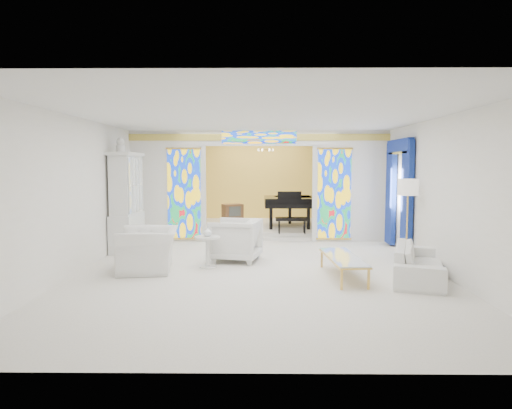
{
  "coord_description": "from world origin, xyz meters",
  "views": [
    {
      "loc": [
        0.05,
        -10.4,
        2.09
      ],
      "look_at": [
        -0.07,
        0.2,
        1.16
      ],
      "focal_mm": 32.0,
      "sensor_mm": 36.0,
      "label": 1
    }
  ],
  "objects_px": {
    "armchair_right": "(236,240)",
    "grand_piano": "(292,202)",
    "armchair_left": "(149,250)",
    "coffee_table": "(343,258)",
    "tv_console": "(233,212)",
    "china_cabinet": "(127,203)",
    "sofa": "(419,262)"
  },
  "relations": [
    {
      "from": "armchair_right",
      "to": "sofa",
      "type": "bearing_deg",
      "value": 77.86
    },
    {
      "from": "china_cabinet",
      "to": "armchair_left",
      "type": "distance_m",
      "value": 2.5
    },
    {
      "from": "china_cabinet",
      "to": "sofa",
      "type": "height_order",
      "value": "china_cabinet"
    },
    {
      "from": "china_cabinet",
      "to": "grand_piano",
      "type": "bearing_deg",
      "value": 36.82
    },
    {
      "from": "sofa",
      "to": "coffee_table",
      "type": "bearing_deg",
      "value": 104.42
    },
    {
      "from": "china_cabinet",
      "to": "coffee_table",
      "type": "distance_m",
      "value": 5.54
    },
    {
      "from": "armchair_right",
      "to": "grand_piano",
      "type": "bearing_deg",
      "value": 172.9
    },
    {
      "from": "china_cabinet",
      "to": "tv_console",
      "type": "height_order",
      "value": "china_cabinet"
    },
    {
      "from": "china_cabinet",
      "to": "tv_console",
      "type": "distance_m",
      "value": 3.94
    },
    {
      "from": "armchair_right",
      "to": "tv_console",
      "type": "xyz_separation_m",
      "value": [
        -0.33,
        4.31,
        0.17
      ]
    },
    {
      "from": "tv_console",
      "to": "china_cabinet",
      "type": "bearing_deg",
      "value": -152.08
    },
    {
      "from": "coffee_table",
      "to": "tv_console",
      "type": "distance_m",
      "value": 6.24
    },
    {
      "from": "coffee_table",
      "to": "grand_piano",
      "type": "relative_size",
      "value": 0.66
    },
    {
      "from": "china_cabinet",
      "to": "sofa",
      "type": "bearing_deg",
      "value": -24.17
    },
    {
      "from": "armchair_right",
      "to": "grand_piano",
      "type": "relative_size",
      "value": 0.36
    },
    {
      "from": "armchair_right",
      "to": "coffee_table",
      "type": "height_order",
      "value": "armchair_right"
    },
    {
      "from": "coffee_table",
      "to": "grand_piano",
      "type": "bearing_deg",
      "value": 95.31
    },
    {
      "from": "coffee_table",
      "to": "tv_console",
      "type": "xyz_separation_m",
      "value": [
        -2.41,
        5.76,
        0.26
      ]
    },
    {
      "from": "armchair_right",
      "to": "sofa",
      "type": "xyz_separation_m",
      "value": [
        3.45,
        -1.55,
        -0.15
      ]
    },
    {
      "from": "grand_piano",
      "to": "tv_console",
      "type": "relative_size",
      "value": 3.96
    },
    {
      "from": "armchair_right",
      "to": "sofa",
      "type": "distance_m",
      "value": 3.79
    },
    {
      "from": "china_cabinet",
      "to": "armchair_left",
      "type": "xyz_separation_m",
      "value": [
        1.05,
        -2.14,
        -0.75
      ]
    },
    {
      "from": "coffee_table",
      "to": "tv_console",
      "type": "bearing_deg",
      "value": 112.67
    },
    {
      "from": "china_cabinet",
      "to": "armchair_left",
      "type": "relative_size",
      "value": 2.13
    },
    {
      "from": "armchair_right",
      "to": "armchair_left",
      "type": "bearing_deg",
      "value": -48.96
    },
    {
      "from": "armchair_right",
      "to": "tv_console",
      "type": "bearing_deg",
      "value": -163.48
    },
    {
      "from": "sofa",
      "to": "grand_piano",
      "type": "distance_m",
      "value": 6.28
    },
    {
      "from": "tv_console",
      "to": "sofa",
      "type": "bearing_deg",
      "value": -81.6
    },
    {
      "from": "china_cabinet",
      "to": "sofa",
      "type": "distance_m",
      "value": 6.81
    },
    {
      "from": "sofa",
      "to": "china_cabinet",
      "type": "bearing_deg",
      "value": 84.47
    },
    {
      "from": "armchair_left",
      "to": "coffee_table",
      "type": "height_order",
      "value": "armchair_left"
    },
    {
      "from": "armchair_left",
      "to": "grand_piano",
      "type": "distance_m",
      "value": 6.23
    }
  ]
}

